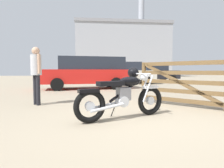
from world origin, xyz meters
TOP-DOWN VIEW (x-y plane):
  - ground_plane at (0.00, 0.00)m, footprint 80.00×80.00m
  - vintage_motorcycle at (-0.30, 0.22)m, footprint 1.99×0.99m
  - timber_gate at (1.72, 1.18)m, footprint 1.73×2.03m
  - bystander at (-2.47, 2.12)m, footprint 0.31×0.38m
  - white_estate_far at (-0.91, 7.10)m, footprint 4.84×2.30m
  - dark_sedan_left at (5.01, 12.72)m, footprint 4.34×2.21m
  - pale_sedan_back at (2.24, 11.03)m, footprint 4.41×2.40m
  - industrial_building at (5.86, 33.14)m, footprint 16.95×11.91m

SIDE VIEW (x-z plane):
  - ground_plane at x=0.00m, z-range 0.00..0.00m
  - vintage_motorcycle at x=-0.30m, z-range -0.04..1.03m
  - timber_gate at x=1.72m, z-range -0.10..1.50m
  - dark_sedan_left at x=5.01m, z-range 0.00..1.67m
  - pale_sedan_back at x=2.24m, z-range 0.00..1.67m
  - white_estate_far at x=-0.91m, z-range 0.07..1.81m
  - bystander at x=-2.47m, z-range 0.19..1.85m
  - industrial_building at x=5.86m, z-range -3.87..13.47m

